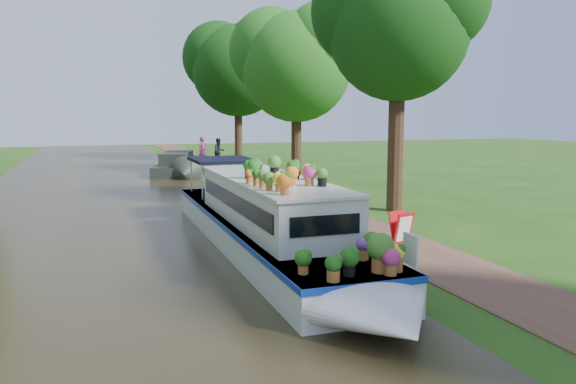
{
  "coord_description": "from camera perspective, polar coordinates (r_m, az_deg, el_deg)",
  "views": [
    {
      "loc": [
        -6.27,
        -14.31,
        3.41
      ],
      "look_at": [
        -1.26,
        -0.03,
        1.3
      ],
      "focal_mm": 35.0,
      "sensor_mm": 36.0,
      "label": 1
    }
  ],
  "objects": [
    {
      "name": "ground",
      "position": [
        15.99,
        4.24,
        -4.4
      ],
      "size": [
        100.0,
        100.0,
        0.0
      ],
      "primitive_type": "plane",
      "color": "#1F4310",
      "rests_on": "ground"
    },
    {
      "name": "canal_water",
      "position": [
        14.71,
        -17.84,
        -5.81
      ],
      "size": [
        10.0,
        100.0,
        0.02
      ],
      "primitive_type": "cube",
      "color": "black",
      "rests_on": "ground"
    },
    {
      "name": "towpath",
      "position": [
        16.5,
        8.07,
        -4.02
      ],
      "size": [
        2.2,
        100.0,
        0.03
      ],
      "primitive_type": "cube",
      "color": "#503325",
      "rests_on": "ground"
    },
    {
      "name": "plant_boat",
      "position": [
        13.69,
        -1.9,
        -2.84
      ],
      "size": [
        2.29,
        13.52,
        2.3
      ],
      "color": "silver",
      "rests_on": "canal_water"
    },
    {
      "name": "tree_near_overhang",
      "position": [
        20.33,
        11.08,
        16.83
      ],
      "size": [
        5.52,
        5.28,
        8.99
      ],
      "color": "black",
      "rests_on": "ground"
    },
    {
      "name": "tree_near_mid",
      "position": [
        31.44,
        0.79,
        13.46
      ],
      "size": [
        6.9,
        6.6,
        9.4
      ],
      "color": "black",
      "rests_on": "ground"
    },
    {
      "name": "tree_near_far",
      "position": [
        41.84,
        -5.19,
        12.9
      ],
      "size": [
        7.59,
        7.26,
        10.3
      ],
      "color": "black",
      "rests_on": "ground"
    },
    {
      "name": "second_boat",
      "position": [
        32.4,
        -11.24,
        2.65
      ],
      "size": [
        3.44,
        6.86,
        1.25
      ],
      "rotation": [
        0.0,
        0.0,
        -0.3
      ],
      "color": "black",
      "rests_on": "canal_water"
    },
    {
      "name": "sandwich_board",
      "position": [
        14.58,
        11.44,
        -3.96
      ],
      "size": [
        0.62,
        0.61,
        0.92
      ],
      "rotation": [
        0.0,
        0.0,
        0.29
      ],
      "color": "red",
      "rests_on": "towpath"
    },
    {
      "name": "pedestrian_pink",
      "position": [
        37.62,
        -8.64,
        4.15
      ],
      "size": [
        0.81,
        0.68,
        1.9
      ],
      "primitive_type": "imported",
      "rotation": [
        0.0,
        0.0,
        0.38
      ],
      "color": "#CB5372",
      "rests_on": "towpath"
    },
    {
      "name": "pedestrian_dark",
      "position": [
        38.42,
        -7.02,
        4.15
      ],
      "size": [
        1.03,
        0.91,
        1.76
      ],
      "primitive_type": "imported",
      "rotation": [
        0.0,
        0.0,
        0.34
      ],
      "color": "black",
      "rests_on": "towpath"
    },
    {
      "name": "verge_plant",
      "position": [
        20.38,
        -2.93,
        -1.14
      ],
      "size": [
        0.37,
        0.33,
        0.4
      ],
      "primitive_type": "imported",
      "rotation": [
        0.0,
        0.0,
        -0.05
      ],
      "color": "#286C20",
      "rests_on": "ground"
    }
  ]
}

